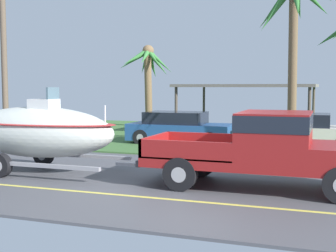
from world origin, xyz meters
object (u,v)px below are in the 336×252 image
pickup_truck_towing (273,146)px  parked_sedan_near (300,131)px  palm_tree_near_left (148,68)px  palm_tree_far_left (296,14)px  parked_sedan_far (179,129)px  boat_on_trailer (37,131)px  carport_awning (249,87)px  utility_pole (4,52)px

pickup_truck_towing → parked_sedan_near: pickup_truck_towing is taller
palm_tree_near_left → palm_tree_far_left: palm_tree_far_left is taller
pickup_truck_towing → parked_sedan_near: size_ratio=1.21×
parked_sedan_far → parked_sedan_near: bearing=5.8°
boat_on_trailer → carport_awning: 13.45m
pickup_truck_towing → carport_awning: (-2.75, 12.81, 1.41)m
parked_sedan_near → palm_tree_near_left: bearing=144.9°
pickup_truck_towing → carport_awning: 13.18m
boat_on_trailer → utility_pole: (-4.83, 4.65, 2.69)m
palm_tree_far_left → palm_tree_near_left: bearing=135.4°
parked_sedan_near → carport_awning: carport_awning is taller
parked_sedan_near → utility_pole: size_ratio=0.63×
carport_awning → palm_tree_far_left: size_ratio=1.08×
parked_sedan_far → carport_awning: size_ratio=0.65×
carport_awning → boat_on_trailer: bearing=-106.8°
parked_sedan_near → palm_tree_far_left: size_ratio=0.75×
pickup_truck_towing → palm_tree_far_left: 6.55m
parked_sedan_near → palm_tree_near_left: size_ratio=0.96×
boat_on_trailer → pickup_truck_towing: bearing=-0.0°
parked_sedan_near → parked_sedan_far: same height
parked_sedan_near → carport_awning: bearing=119.8°
pickup_truck_towing → palm_tree_far_left: size_ratio=0.91×
boat_on_trailer → palm_tree_far_left: bearing=38.4°
parked_sedan_near → pickup_truck_towing: bearing=-90.9°
parked_sedan_far → palm_tree_far_left: bearing=-22.6°
pickup_truck_towing → parked_sedan_far: 8.72m
parked_sedan_near → utility_pole: (-11.58, -3.15, 3.18)m
boat_on_trailer → utility_pole: utility_pole is taller
parked_sedan_near → palm_tree_far_left: bearing=-91.5°
parked_sedan_far → carport_awning: (1.99, 5.50, 1.77)m
pickup_truck_towing → boat_on_trailer: 6.63m
boat_on_trailer → palm_tree_near_left: (-2.31, 14.17, 2.37)m
palm_tree_far_left → parked_sedan_near: bearing=88.5°
pickup_truck_towing → boat_on_trailer: size_ratio=0.93×
parked_sedan_far → palm_tree_near_left: bearing=121.5°
pickup_truck_towing → utility_pole: utility_pole is taller
pickup_truck_towing → boat_on_trailer: (-6.63, 0.00, 0.14)m
palm_tree_near_left → utility_pole: utility_pole is taller
boat_on_trailer → parked_sedan_near: size_ratio=1.31×
parked_sedan_far → palm_tree_near_left: size_ratio=0.90×
parked_sedan_far → palm_tree_far_left: 6.68m
parked_sedan_near → parked_sedan_far: 4.89m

